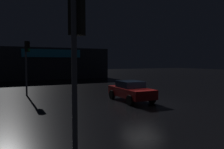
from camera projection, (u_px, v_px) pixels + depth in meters
name	position (u px, v px, depth m)	size (l,w,h in m)	color
ground_plane	(142.00, 103.00, 14.69)	(120.00, 120.00, 0.00)	black
store_building	(49.00, 63.00, 36.25)	(18.80, 7.02, 4.99)	#33383D
traffic_signal_main	(27.00, 57.00, 17.69)	(0.42, 0.42, 4.49)	#595B60
traffic_signal_cross_left	(76.00, 48.00, 4.96)	(0.42, 0.42, 4.30)	#595B60
car_near	(131.00, 91.00, 15.44)	(1.95, 4.04, 1.44)	#A51414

